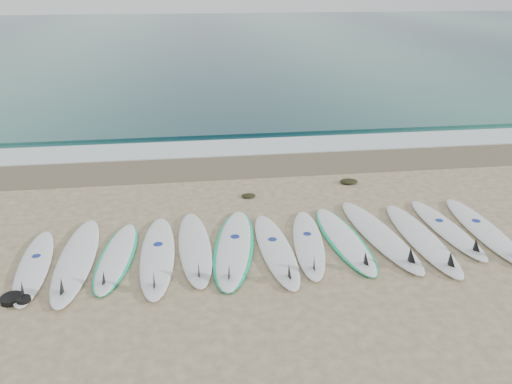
{
  "coord_description": "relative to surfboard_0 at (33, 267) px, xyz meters",
  "views": [
    {
      "loc": [
        -1.31,
        -7.59,
        4.37
      ],
      "look_at": [
        -0.09,
        1.49,
        0.4
      ],
      "focal_mm": 35.0,
      "sensor_mm": 36.0,
      "label": 1
    }
  ],
  "objects": [
    {
      "name": "ground",
      "position": [
        3.96,
        0.26,
        -0.05
      ],
      "size": [
        120.0,
        120.0,
        0.0
      ],
      "primitive_type": "plane",
      "color": "tan"
    },
    {
      "name": "ocean",
      "position": [
        3.96,
        32.76,
        -0.04
      ],
      "size": [
        120.0,
        55.0,
        0.03
      ],
      "primitive_type": "cube",
      "color": "#1F514F",
      "rests_on": "ground"
    },
    {
      "name": "wet_sand_band",
      "position": [
        3.96,
        4.36,
        -0.05
      ],
      "size": [
        120.0,
        1.8,
        0.01
      ],
      "primitive_type": "cube",
      "color": "brown",
      "rests_on": "ground"
    },
    {
      "name": "foam_band",
      "position": [
        3.96,
        5.76,
        -0.03
      ],
      "size": [
        120.0,
        1.4,
        0.04
      ],
      "primitive_type": "cube",
      "color": "silver",
      "rests_on": "ground"
    },
    {
      "name": "wave_crest",
      "position": [
        3.96,
        7.26,
        -0.0
      ],
      "size": [
        120.0,
        1.0,
        0.1
      ],
      "primitive_type": "cube",
      "color": "#1F514F",
      "rests_on": "ground"
    },
    {
      "name": "surfboard_0",
      "position": [
        0.0,
        0.0,
        0.0
      ],
      "size": [
        0.71,
        2.44,
        0.31
      ],
      "rotation": [
        0.0,
        0.0,
        0.09
      ],
      "color": "white",
      "rests_on": "ground"
    },
    {
      "name": "surfboard_1",
      "position": [
        0.64,
        0.1,
        0.01
      ],
      "size": [
        0.59,
        2.85,
        0.36
      ],
      "rotation": [
        0.0,
        0.0,
        0.0
      ],
      "color": "white",
      "rests_on": "ground"
    },
    {
      "name": "surfboard_2",
      "position": [
        1.29,
        0.15,
        -0.01
      ],
      "size": [
        0.78,
        2.4,
        0.3
      ],
      "rotation": [
        0.0,
        0.0,
        -0.09
      ],
      "color": "white",
      "rests_on": "ground"
    },
    {
      "name": "surfboard_3",
      "position": [
        1.97,
        0.07,
        0.01
      ],
      "size": [
        0.58,
        2.75,
        0.35
      ],
      "rotation": [
        0.0,
        0.0,
        0.0
      ],
      "color": "white",
      "rests_on": "ground"
    },
    {
      "name": "surfboard_4",
      "position": [
        2.61,
        0.26,
        0.01
      ],
      "size": [
        0.68,
        2.69,
        0.34
      ],
      "rotation": [
        0.0,
        0.0,
        0.05
      ],
      "color": "white",
      "rests_on": "ground"
    },
    {
      "name": "surfboard_5",
      "position": [
        3.27,
        0.2,
        0.0
      ],
      "size": [
        1.14,
        2.9,
        0.36
      ],
      "rotation": [
        0.0,
        0.0,
        -0.17
      ],
      "color": "white",
      "rests_on": "ground"
    },
    {
      "name": "surfboard_6",
      "position": [
        3.99,
        -0.0,
        0.01
      ],
      "size": [
        0.67,
        2.65,
        0.34
      ],
      "rotation": [
        0.0,
        0.0,
        0.05
      ],
      "color": "white",
      "rests_on": "ground"
    },
    {
      "name": "surfboard_7",
      "position": [
        4.59,
        0.14,
        0.0
      ],
      "size": [
        0.86,
        2.56,
        0.32
      ],
      "rotation": [
        0.0,
        0.0,
        -0.14
      ],
      "color": "white",
      "rests_on": "ground"
    },
    {
      "name": "surfboard_8",
      "position": [
        5.27,
        0.22,
        -0.0
      ],
      "size": [
        0.81,
        2.63,
        0.33
      ],
      "rotation": [
        0.0,
        0.0,
        0.07
      ],
      "color": "white",
      "rests_on": "ground"
    },
    {
      "name": "surfboard_9",
      "position": [
        5.95,
        0.25,
        0.01
      ],
      "size": [
        0.97,
        2.95,
        0.37
      ],
      "rotation": [
        0.0,
        0.0,
        0.13
      ],
      "color": "white",
      "rests_on": "ground"
    },
    {
      "name": "surfboard_10",
      "position": [
        6.65,
        0.02,
        0.01
      ],
      "size": [
        0.64,
        2.8,
        0.36
      ],
      "rotation": [
        0.0,
        0.0,
        0.02
      ],
      "color": "white",
      "rests_on": "ground"
    },
    {
      "name": "surfboard_11",
      "position": [
        7.28,
        0.33,
        0.0
      ],
      "size": [
        0.67,
        2.53,
        0.32
      ],
      "rotation": [
        0.0,
        0.0,
        0.06
      ],
      "color": "white",
      "rests_on": "ground"
    },
    {
      "name": "surfboard_12",
      "position": [
        7.93,
        0.18,
        0.01
      ],
      "size": [
        0.65,
        2.77,
        0.35
      ],
      "rotation": [
        0.0,
        0.0,
        -0.03
      ],
      "color": "white",
      "rests_on": "ground"
    },
    {
      "name": "seaweed_near",
      "position": [
        3.8,
        2.42,
        -0.02
      ],
      "size": [
        0.31,
        0.24,
        0.06
      ],
      "primitive_type": "ellipsoid",
      "color": "black",
      "rests_on": "ground"
    },
    {
      "name": "seaweed_far",
      "position": [
        6.18,
        2.9,
        -0.01
      ],
      "size": [
        0.41,
        0.32,
        0.08
      ],
      "primitive_type": "ellipsoid",
      "color": "black",
      "rests_on": "ground"
    },
    {
      "name": "leash_coil",
      "position": [
        -0.04,
        -0.87,
        -0.0
      ],
      "size": [
        0.46,
        0.36,
        0.11
      ],
      "color": "black",
      "rests_on": "ground"
    }
  ]
}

